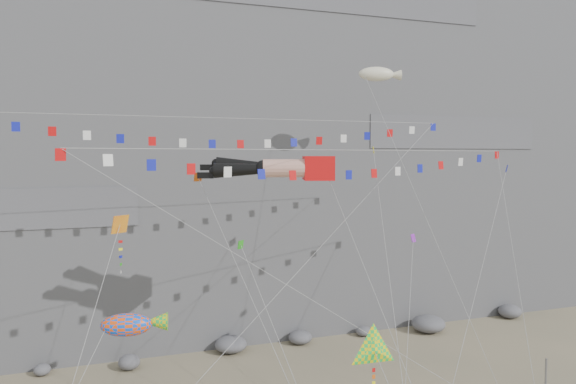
% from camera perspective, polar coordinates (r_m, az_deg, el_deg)
% --- Properties ---
extents(cliff, '(80.00, 28.00, 50.00)m').
position_cam_1_polar(cliff, '(59.92, -9.59, 12.46)').
color(cliff, slate).
rests_on(cliff, ground).
extents(talus_boulders, '(60.00, 3.00, 1.20)m').
position_cam_1_polar(talus_boulders, '(47.11, -5.82, -15.19)').
color(talus_boulders, slate).
rests_on(talus_boulders, ground).
extents(legs_kite, '(8.30, 16.69, 20.32)m').
position_cam_1_polar(legs_kite, '(33.21, -0.69, 2.44)').
color(legs_kite, red).
rests_on(legs_kite, ground).
extents(flag_banner_upper, '(32.16, 13.52, 24.91)m').
position_cam_1_polar(flag_banner_upper, '(36.72, -6.30, 7.44)').
color(flag_banner_upper, red).
rests_on(flag_banner_upper, ground).
extents(flag_banner_lower, '(29.65, 10.23, 19.95)m').
position_cam_1_polar(flag_banner_lower, '(32.99, 4.89, 4.24)').
color(flag_banner_lower, red).
rests_on(flag_banner_lower, ground).
extents(harlequin_kite, '(5.41, 6.75, 14.34)m').
position_cam_1_polar(harlequin_kite, '(28.94, -16.71, -3.24)').
color(harlequin_kite, red).
rests_on(harlequin_kite, ground).
extents(fish_windsock, '(7.49, 5.47, 10.47)m').
position_cam_1_polar(fish_windsock, '(28.82, -16.11, -12.87)').
color(fish_windsock, '#FF4C0D').
rests_on(fish_windsock, ground).
extents(delta_kite, '(2.59, 5.36, 8.77)m').
position_cam_1_polar(delta_kite, '(27.85, 8.77, -15.65)').
color(delta_kite, yellow).
rests_on(delta_kite, ground).
extents(blimp_windsock, '(4.75, 13.32, 25.21)m').
position_cam_1_polar(blimp_windsock, '(43.29, 8.99, 11.67)').
color(blimp_windsock, '#EBE5C1').
rests_on(blimp_windsock, ground).
extents(small_kite_a, '(4.21, 15.87, 21.32)m').
position_cam_1_polar(small_kite_a, '(34.70, -8.95, 1.08)').
color(small_kite_a, '#E25B13').
rests_on(small_kite_a, ground).
extents(small_kite_b, '(7.90, 11.10, 16.41)m').
position_cam_1_polar(small_kite_b, '(37.55, 12.59, -4.87)').
color(small_kite_b, purple).
rests_on(small_kite_b, ground).
extents(small_kite_c, '(2.67, 11.41, 15.44)m').
position_cam_1_polar(small_kite_c, '(31.33, -4.65, -5.81)').
color(small_kite_c, '#219A17').
rests_on(small_kite_c, ground).
extents(small_kite_d, '(6.53, 15.93, 23.07)m').
position_cam_1_polar(small_kite_d, '(38.64, 8.74, 3.64)').
color(small_kite_d, '#FFF515').
rests_on(small_kite_d, ground).
extents(small_kite_e, '(10.62, 7.17, 19.21)m').
position_cam_1_polar(small_kite_e, '(36.74, 21.19, 1.62)').
color(small_kite_e, '#131AA7').
rests_on(small_kite_e, ground).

